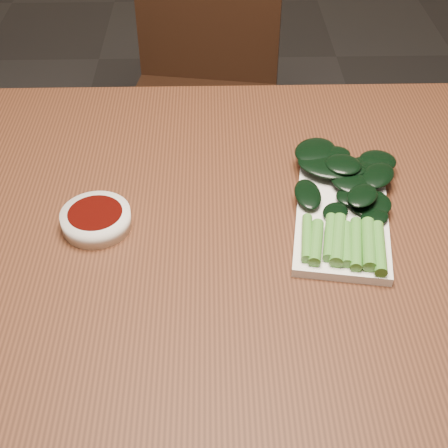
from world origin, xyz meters
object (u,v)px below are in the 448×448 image
at_px(sauce_bowl, 96,219).
at_px(serving_plate, 342,213).
at_px(chair_far, 202,85).
at_px(gai_lan, 347,191).
at_px(table, 235,255).

bearing_deg(sauce_bowl, serving_plate, 2.25).
relative_size(chair_far, gai_lan, 2.81).
relative_size(table, gai_lan, 4.42).
distance_m(sauce_bowl, gai_lan, 0.37).
distance_m(table, chair_far, 0.90).
bearing_deg(gai_lan, chair_far, 105.03).
distance_m(chair_far, serving_plate, 0.94).
bearing_deg(gai_lan, serving_plate, -108.76).
bearing_deg(gai_lan, sauce_bowl, -173.37).
relative_size(serving_plate, gai_lan, 0.91).
bearing_deg(serving_plate, chair_far, 103.94).
xyz_separation_m(chair_far, serving_plate, (0.22, -0.87, 0.27)).
height_order(sauce_bowl, serving_plate, sauce_bowl).
distance_m(table, serving_plate, 0.18).
bearing_deg(serving_plate, table, -177.45).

